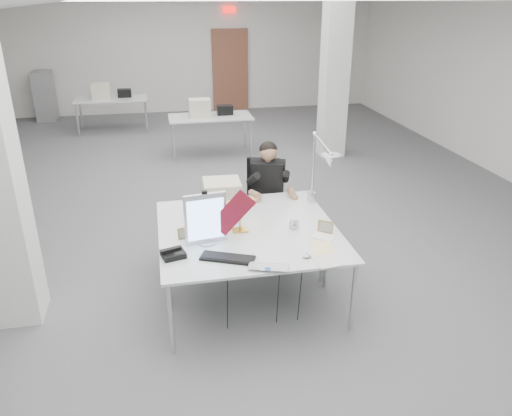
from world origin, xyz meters
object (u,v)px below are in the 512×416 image
at_px(beige_monitor, 222,197).
at_px(architect_lamp, 320,173).
at_px(bankers_lamp, 240,216).
at_px(office_chair, 267,205).
at_px(desk_phone, 173,254).
at_px(monitor, 206,219).
at_px(laptop, 268,270).
at_px(desk_main, 257,251).
at_px(seated_person, 268,177).

distance_m(beige_monitor, architect_lamp, 1.09).
bearing_deg(bankers_lamp, beige_monitor, 89.00).
xyz_separation_m(office_chair, desk_phone, (-1.23, -1.56, 0.27)).
distance_m(monitor, laptop, 0.84).
distance_m(monitor, architect_lamp, 1.41).
xyz_separation_m(monitor, bankers_lamp, (0.36, 0.18, -0.09)).
distance_m(bankers_lamp, beige_monitor, 0.49).
height_order(desk_phone, beige_monitor, beige_monitor).
bearing_deg(monitor, bankers_lamp, 18.61).
bearing_deg(office_chair, monitor, -105.16).
distance_m(laptop, bankers_lamp, 0.86).
distance_m(desk_main, beige_monitor, 0.94).
height_order(office_chair, beige_monitor, beige_monitor).
xyz_separation_m(monitor, beige_monitor, (0.25, 0.66, -0.07)).
relative_size(office_chair, monitor, 2.01).
xyz_separation_m(seated_person, monitor, (-0.90, -1.29, 0.11)).
bearing_deg(seated_person, office_chair, 108.67).
bearing_deg(bankers_lamp, office_chair, 50.89).
relative_size(monitor, laptop, 1.44).
relative_size(desk_phone, beige_monitor, 0.52).
distance_m(laptop, beige_monitor, 1.34).
relative_size(monitor, bankers_lamp, 1.53).
xyz_separation_m(bankers_lamp, beige_monitor, (-0.11, 0.48, 0.02)).
bearing_deg(desk_main, bankers_lamp, 101.68).
height_order(laptop, architect_lamp, architect_lamp).
bearing_deg(desk_phone, laptop, -42.96).
bearing_deg(bankers_lamp, desk_phone, -163.57).
height_order(seated_person, desk_phone, seated_person).
relative_size(seated_person, monitor, 1.61).
height_order(office_chair, architect_lamp, architect_lamp).
distance_m(desk_main, architect_lamp, 1.22).
xyz_separation_m(office_chair, laptop, (-0.44, -2.00, 0.26)).
height_order(bankers_lamp, desk_phone, bankers_lamp).
height_order(seated_person, architect_lamp, architect_lamp).
height_order(seated_person, laptop, seated_person).
relative_size(monitor, desk_phone, 2.46).
relative_size(beige_monitor, architect_lamp, 0.45).
relative_size(laptop, architect_lamp, 0.41).
height_order(bankers_lamp, beige_monitor, beige_monitor).
xyz_separation_m(desk_main, bankers_lamp, (-0.09, 0.42, 0.18)).
bearing_deg(architect_lamp, monitor, -151.80).
distance_m(office_chair, desk_phone, 2.01).
bearing_deg(bankers_lamp, seated_person, 49.90).
distance_m(seated_person, monitor, 1.58).
relative_size(laptop, desk_phone, 1.71).
height_order(office_chair, bankers_lamp, bankers_lamp).
xyz_separation_m(monitor, desk_phone, (-0.33, -0.22, -0.23)).
height_order(seated_person, beige_monitor, seated_person).
xyz_separation_m(seated_person, bankers_lamp, (-0.54, -1.11, 0.02)).
xyz_separation_m(desk_main, monitor, (-0.45, 0.24, 0.26)).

